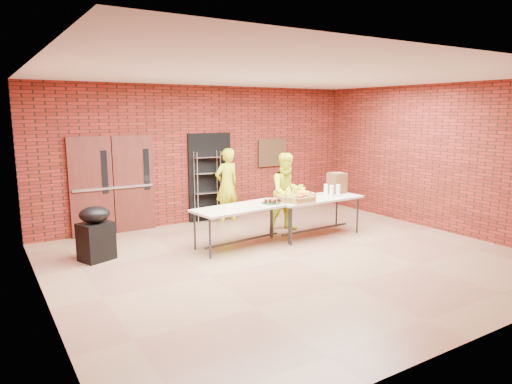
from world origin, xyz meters
TOP-DOWN VIEW (x-y plane):
  - room at (0.00, 0.00)m, footprint 8.08×7.08m
  - double_doors at (-2.20, 3.44)m, footprint 1.78×0.12m
  - dark_doorway at (0.10, 3.46)m, footprint 1.10×0.06m
  - bronze_plaque at (1.90, 3.45)m, footprint 0.85×0.04m
  - wire_rack at (-0.03, 3.32)m, footprint 0.64×0.29m
  - table_left at (-0.37, 1.08)m, footprint 2.03×1.03m
  - table_right at (1.36, 1.00)m, footprint 2.01×0.89m
  - basket_bananas at (0.67, 0.97)m, footprint 0.49×0.38m
  - basket_oranges at (1.04, 1.09)m, footprint 0.48×0.37m
  - basket_apples at (0.79, 0.78)m, footprint 0.48×0.38m
  - muffin_tray at (0.28, 1.06)m, footprint 0.41×0.41m
  - napkin_box at (-0.70, 1.04)m, footprint 0.16×0.11m
  - coffee_dispenser at (2.08, 1.17)m, footprint 0.34×0.31m
  - cup_stack_front at (1.64, 0.83)m, footprint 0.09×0.09m
  - cup_stack_mid at (1.81, 0.82)m, footprint 0.09×0.09m
  - cup_stack_back at (1.67, 1.06)m, footprint 0.08×0.08m
  - covered_grill at (-2.97, 1.77)m, footprint 0.66×0.60m
  - volunteer_woman at (0.37, 3.10)m, footprint 0.69×0.50m
  - volunteer_man at (1.09, 1.66)m, footprint 0.94×0.80m

SIDE VIEW (x-z plane):
  - covered_grill at x=-2.97m, z-range 0.00..0.97m
  - table_left at x=-0.37m, z-range 0.33..1.14m
  - table_right at x=1.36m, z-range 0.34..1.16m
  - napkin_box at x=-0.70m, z-range 0.80..0.86m
  - wire_rack at x=-0.03m, z-range 0.00..1.69m
  - muffin_tray at x=0.28m, z-range 0.80..0.90m
  - volunteer_man at x=1.09m, z-range 0.00..1.72m
  - volunteer_woman at x=0.37m, z-range 0.00..1.75m
  - basket_oranges at x=1.04m, z-range 0.81..0.96m
  - basket_apples at x=0.79m, z-range 0.81..0.96m
  - basket_bananas at x=0.67m, z-range 0.81..0.96m
  - cup_stack_back at x=1.67m, z-range 0.82..1.07m
  - cup_stack_front at x=1.64m, z-range 0.82..1.07m
  - cup_stack_mid at x=1.81m, z-range 0.82..1.08m
  - coffee_dispenser at x=2.08m, z-range 0.82..1.27m
  - dark_doorway at x=0.10m, z-range 0.00..2.10m
  - double_doors at x=-2.20m, z-range 0.00..2.10m
  - bronze_plaque at x=1.90m, z-range 1.20..1.90m
  - room at x=0.00m, z-range -0.04..3.24m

